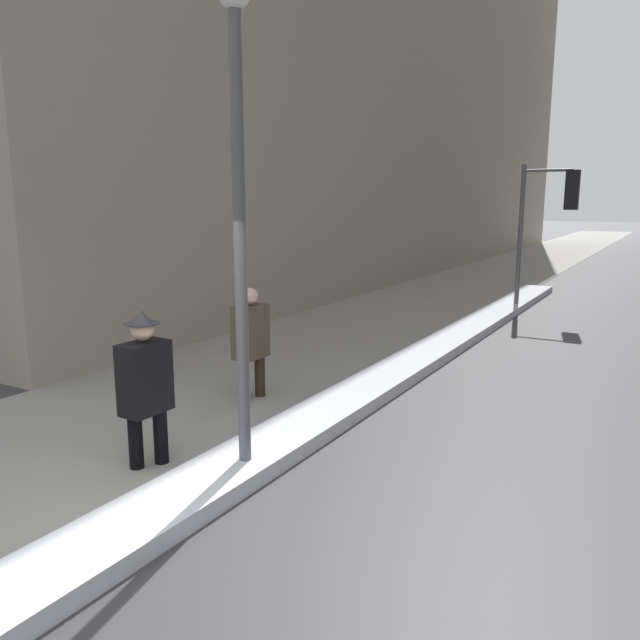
{
  "coord_description": "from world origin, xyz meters",
  "views": [
    {
      "loc": [
        3.86,
        -3.28,
        2.69
      ],
      "look_at": [
        -0.4,
        4.0,
        1.05
      ],
      "focal_mm": 35.0,
      "sensor_mm": 36.0,
      "label": 1
    }
  ],
  "objects_px": {
    "lamp_post": "(239,192)",
    "pedestrian_trailing": "(251,338)",
    "traffic_light_near": "(553,206)",
    "pedestrian_in_fedora": "(145,383)"
  },
  "relations": [
    {
      "from": "pedestrian_in_fedora",
      "to": "pedestrian_trailing",
      "type": "distance_m",
      "value": 2.37
    },
    {
      "from": "lamp_post",
      "to": "traffic_light_near",
      "type": "bearing_deg",
      "value": 85.89
    },
    {
      "from": "lamp_post",
      "to": "pedestrian_trailing",
      "type": "distance_m",
      "value": 3.1
    },
    {
      "from": "traffic_light_near",
      "to": "pedestrian_in_fedora",
      "type": "distance_m",
      "value": 11.5
    },
    {
      "from": "lamp_post",
      "to": "pedestrian_trailing",
      "type": "bearing_deg",
      "value": 124.98
    },
    {
      "from": "traffic_light_near",
      "to": "pedestrian_in_fedora",
      "type": "xyz_separation_m",
      "value": [
        -1.76,
        -11.25,
        -1.63
      ]
    },
    {
      "from": "traffic_light_near",
      "to": "lamp_post",
      "type": "bearing_deg",
      "value": -94.73
    },
    {
      "from": "traffic_light_near",
      "to": "pedestrian_trailing",
      "type": "distance_m",
      "value": 9.33
    },
    {
      "from": "pedestrian_in_fedora",
      "to": "pedestrian_trailing",
      "type": "bearing_deg",
      "value": -168.05
    },
    {
      "from": "lamp_post",
      "to": "pedestrian_in_fedora",
      "type": "distance_m",
      "value": 2.13
    }
  ]
}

